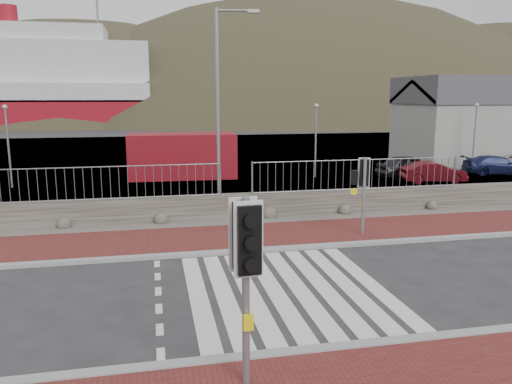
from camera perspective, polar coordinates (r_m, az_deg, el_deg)
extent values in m
plane|color=#28282B|center=(12.11, 3.53, -11.07)|extent=(220.00, 220.00, 0.00)
cube|color=maroon|center=(16.25, -0.67, -5.13)|extent=(40.00, 3.00, 0.08)
cube|color=gray|center=(9.51, 8.53, -17.33)|extent=(40.00, 0.25, 0.12)
cube|color=gray|center=(14.84, 0.46, -6.66)|extent=(40.00, 0.25, 0.12)
cube|color=silver|center=(11.77, -6.60, -11.77)|extent=(0.42, 5.60, 0.01)
cube|color=silver|center=(11.83, -3.65, -11.60)|extent=(0.42, 5.60, 0.01)
cube|color=silver|center=(11.92, -0.73, -11.39)|extent=(0.42, 5.60, 0.01)
cube|color=silver|center=(12.04, 2.12, -11.16)|extent=(0.42, 5.60, 0.01)
cube|color=silver|center=(12.19, 4.91, -10.91)|extent=(0.42, 5.60, 0.01)
cube|color=silver|center=(12.37, 7.62, -10.65)|extent=(0.42, 5.60, 0.01)
cube|color=silver|center=(12.57, 10.25, -10.37)|extent=(0.42, 5.60, 0.01)
cube|color=silver|center=(12.80, 12.78, -10.07)|extent=(0.42, 5.60, 0.01)
cube|color=#59544C|center=(18.15, -1.89, -3.45)|extent=(40.00, 1.50, 0.06)
cube|color=#423D36|center=(18.82, -2.32, -1.62)|extent=(40.00, 0.60, 0.90)
cylinder|color=gray|center=(18.23, -17.35, 2.75)|extent=(8.40, 0.04, 0.04)
cylinder|color=gray|center=(18.39, -4.11, 1.40)|extent=(0.07, 0.07, 1.20)
cylinder|color=gray|center=(19.75, 11.61, 3.62)|extent=(8.40, 0.04, 0.04)
cylinder|color=gray|center=(18.58, -0.44, 1.53)|extent=(0.07, 0.07, 1.20)
cylinder|color=gray|center=(21.83, 21.74, 2.16)|extent=(0.07, 0.07, 1.20)
cube|color=#4C4C4F|center=(39.11, -7.33, 4.17)|extent=(120.00, 40.00, 0.50)
cube|color=#3F4C54|center=(73.93, -9.52, 7.25)|extent=(220.00, 50.00, 0.05)
cube|color=silver|center=(80.26, -23.20, 13.25)|extent=(30.00, 12.00, 6.00)
cube|color=silver|center=(80.59, -23.42, 16.08)|extent=(18.00, 10.00, 2.50)
cylinder|color=maroon|center=(81.72, -26.44, 17.54)|extent=(2.40, 2.40, 3.00)
cylinder|color=gray|center=(80.01, -17.70, 19.39)|extent=(0.30, 0.30, 6.00)
cube|color=#9E9E99|center=(38.47, 25.12, 6.12)|extent=(12.00, 6.00, 4.00)
cube|color=#4C4C51|center=(38.39, 25.48, 10.43)|extent=(12.20, 6.20, 1.80)
ellipsoid|color=#343821|center=(102.43, -18.20, -3.50)|extent=(106.40, 68.40, 76.00)
ellipsoid|color=#343821|center=(108.48, 6.44, -5.50)|extent=(140.00, 90.00, 100.00)
ellipsoid|color=#343821|center=(128.19, 25.99, -1.24)|extent=(112.00, 72.00, 80.00)
cylinder|color=gray|center=(7.78, -1.17, -11.74)|extent=(0.12, 0.12, 3.07)
cube|color=yellow|center=(7.93, -1.16, -14.30)|extent=(0.16, 0.10, 0.24)
cube|color=black|center=(7.47, -1.20, -5.13)|extent=(0.46, 0.30, 1.15)
sphere|color=#0CE53F|center=(7.57, -1.19, -7.52)|extent=(0.16, 0.16, 0.16)
cylinder|color=gray|center=(16.55, 12.21, -0.59)|extent=(0.10, 0.10, 2.60)
cube|color=yellow|center=(16.62, 12.16, -1.69)|extent=(0.14, 0.10, 0.20)
cube|color=black|center=(16.42, 12.32, 2.11)|extent=(0.41, 0.30, 0.97)
sphere|color=#0CE53F|center=(16.46, 12.28, 1.15)|extent=(0.14, 0.14, 0.14)
cube|color=black|center=(16.38, 11.18, 1.64)|extent=(0.23, 0.19, 0.46)
cylinder|color=gray|center=(19.10, -4.38, 8.83)|extent=(0.13, 0.13, 7.69)
cylinder|color=gray|center=(19.33, -2.43, 20.02)|extent=(1.34, 0.28, 0.09)
cube|color=beige|center=(19.36, -0.31, 19.96)|extent=(0.46, 0.27, 0.12)
cube|color=maroon|center=(28.41, -8.40, 4.13)|extent=(6.00, 2.67, 2.47)
imported|color=black|center=(29.27, 17.14, 2.80)|extent=(3.86, 1.71, 1.29)
imported|color=#510B14|center=(28.05, 19.59, 2.13)|extent=(3.51, 1.66, 1.11)
imported|color=#161C44|center=(32.47, 25.77, 2.79)|extent=(4.02, 2.24, 1.10)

